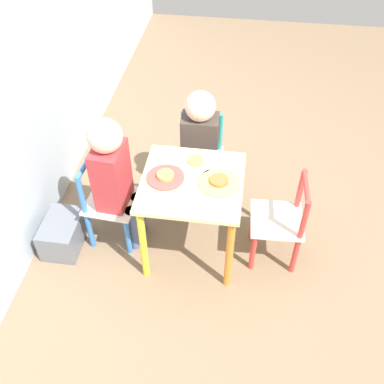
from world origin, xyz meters
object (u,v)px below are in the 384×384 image
at_px(chair_teal, 200,159).
at_px(child_right, 200,141).
at_px(plate_front, 219,182).
at_px(plate_back, 165,177).
at_px(kids_table, 192,195).
at_px(chair_red, 281,222).
at_px(child_back, 114,174).
at_px(chair_blue, 108,202).
at_px(plate_right, 196,162).
at_px(storage_bin, 63,234).

distance_m(chair_teal, child_right, 0.19).
bearing_deg(plate_front, plate_back, 90.00).
xyz_separation_m(kids_table, chair_teal, (0.45, 0.02, -0.15)).
distance_m(plate_back, plate_front, 0.25).
xyz_separation_m(chair_red, child_back, (0.01, 0.84, 0.21)).
xyz_separation_m(chair_blue, child_back, (-0.00, -0.06, 0.21)).
relative_size(child_right, child_back, 0.93).
bearing_deg(chair_teal, chair_red, -44.73).
bearing_deg(plate_back, child_right, -16.25).
distance_m(chair_blue, child_right, 0.59).
bearing_deg(chair_blue, chair_red, -86.59).
bearing_deg(plate_right, child_back, 104.08).
distance_m(chair_teal, storage_bin, 0.87).
xyz_separation_m(chair_teal, chair_red, (-0.43, -0.47, 0.00)).
distance_m(kids_table, plate_front, 0.16).
relative_size(chair_red, child_back, 0.66).
bearing_deg(child_back, plate_front, -88.95).
relative_size(chair_blue, plate_right, 2.85).
bearing_deg(kids_table, chair_teal, 2.00).
bearing_deg(child_back, plate_right, -71.64).
relative_size(plate_back, storage_bin, 0.67).
distance_m(plate_back, storage_bin, 0.71).
distance_m(kids_table, chair_teal, 0.48).
relative_size(child_back, plate_front, 3.94).
distance_m(child_right, plate_back, 0.41).
bearing_deg(plate_front, chair_blue, 86.66).
bearing_deg(child_back, kids_table, -90.00).
xyz_separation_m(plate_back, plate_front, (-0.00, -0.25, 0.00)).
distance_m(kids_table, child_back, 0.40).
bearing_deg(storage_bin, child_right, -55.33).
xyz_separation_m(kids_table, child_back, (0.03, 0.39, 0.06)).
relative_size(chair_teal, child_right, 0.71).
xyz_separation_m(chair_teal, child_right, (-0.06, -0.00, 0.18)).
relative_size(chair_red, plate_front, 2.60).
xyz_separation_m(chair_red, plate_front, (-0.02, 0.32, 0.25)).
distance_m(chair_teal, chair_red, 0.64).
height_order(chair_blue, storage_bin, chair_blue).
relative_size(child_right, plate_front, 3.67).
bearing_deg(kids_table, storage_bin, 96.55).
bearing_deg(chair_blue, kids_table, -90.00).
xyz_separation_m(chair_teal, storage_bin, (-0.53, 0.68, -0.16)).
xyz_separation_m(child_right, plate_front, (-0.39, -0.14, 0.07)).
xyz_separation_m(chair_blue, child_right, (0.36, -0.44, 0.18)).
height_order(chair_blue, plate_right, plate_right).
relative_size(chair_red, storage_bin, 1.92).
relative_size(plate_right, plate_back, 1.00).
bearing_deg(plate_back, kids_table, -90.00).
xyz_separation_m(kids_table, plate_front, (-0.00, -0.13, 0.10)).
xyz_separation_m(chair_blue, plate_right, (0.09, -0.45, 0.25)).
bearing_deg(storage_bin, plate_front, -84.46).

